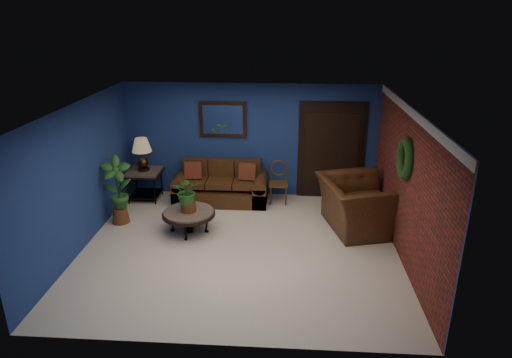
# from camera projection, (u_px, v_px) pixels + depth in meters

# --- Properties ---
(floor) EXTENTS (5.50, 5.50, 0.00)m
(floor) POSITION_uv_depth(u_px,v_px,m) (240.00, 247.00, 8.06)
(floor) COLOR beige
(floor) RESTS_ON ground
(wall_back) EXTENTS (5.50, 0.04, 2.50)m
(wall_back) POSITION_uv_depth(u_px,v_px,m) (251.00, 141.00, 9.95)
(wall_back) COLOR navy
(wall_back) RESTS_ON ground
(wall_left) EXTENTS (0.04, 5.00, 2.50)m
(wall_left) POSITION_uv_depth(u_px,v_px,m) (79.00, 178.00, 7.79)
(wall_left) COLOR navy
(wall_left) RESTS_ON ground
(wall_right_brick) EXTENTS (0.04, 5.00, 2.50)m
(wall_right_brick) POSITION_uv_depth(u_px,v_px,m) (407.00, 186.00, 7.45)
(wall_right_brick) COLOR maroon
(wall_right_brick) RESTS_ON ground
(ceiling) EXTENTS (5.50, 5.00, 0.02)m
(ceiling) POSITION_uv_depth(u_px,v_px,m) (238.00, 108.00, 7.18)
(ceiling) COLOR silver
(ceiling) RESTS_ON wall_back
(crown_molding) EXTENTS (0.03, 5.00, 0.14)m
(crown_molding) POSITION_uv_depth(u_px,v_px,m) (414.00, 114.00, 7.03)
(crown_molding) COLOR white
(crown_molding) RESTS_ON wall_right_brick
(wall_mirror) EXTENTS (1.02, 0.06, 0.77)m
(wall_mirror) POSITION_uv_depth(u_px,v_px,m) (223.00, 120.00, 9.79)
(wall_mirror) COLOR #432514
(wall_mirror) RESTS_ON wall_back
(closet_door) EXTENTS (1.44, 0.06, 2.18)m
(closet_door) POSITION_uv_depth(u_px,v_px,m) (331.00, 151.00, 9.89)
(closet_door) COLOR black
(closet_door) RESTS_ON wall_back
(wreath) EXTENTS (0.16, 0.72, 0.72)m
(wreath) POSITION_uv_depth(u_px,v_px,m) (405.00, 158.00, 7.34)
(wreath) COLOR black
(wreath) RESTS_ON wall_right_brick
(sofa) EXTENTS (2.00, 0.86, 0.90)m
(sofa) POSITION_uv_depth(u_px,v_px,m) (221.00, 188.00, 9.93)
(sofa) COLOR #4A2C15
(sofa) RESTS_ON ground
(coffee_table) EXTENTS (0.99, 0.99, 0.42)m
(coffee_table) POSITION_uv_depth(u_px,v_px,m) (189.00, 214.00, 8.50)
(coffee_table) COLOR #4A4540
(coffee_table) RESTS_ON ground
(end_table) EXTENTS (0.73, 0.73, 0.67)m
(end_table) POSITION_uv_depth(u_px,v_px,m) (144.00, 177.00, 9.94)
(end_table) COLOR #4A4540
(end_table) RESTS_ON ground
(table_lamp) EXTENTS (0.42, 0.42, 0.69)m
(table_lamp) POSITION_uv_depth(u_px,v_px,m) (142.00, 150.00, 9.72)
(table_lamp) COLOR #432514
(table_lamp) RESTS_ON end_table
(side_chair) EXTENTS (0.40, 0.40, 0.91)m
(side_chair) POSITION_uv_depth(u_px,v_px,m) (279.00, 179.00, 9.82)
(side_chair) COLOR #553418
(side_chair) RESTS_ON ground
(armchair) EXTENTS (1.62, 1.75, 0.96)m
(armchair) POSITION_uv_depth(u_px,v_px,m) (358.00, 205.00, 8.62)
(armchair) COLOR #4A2C15
(armchair) RESTS_ON ground
(coffee_plant) EXTENTS (0.56, 0.50, 0.69)m
(coffee_plant) POSITION_uv_depth(u_px,v_px,m) (188.00, 192.00, 8.35)
(coffee_plant) COLOR #5C3317
(coffee_plant) RESTS_ON coffee_table
(floor_plant) EXTENTS (0.37, 0.33, 0.73)m
(floor_plant) POSITION_uv_depth(u_px,v_px,m) (360.00, 190.00, 9.60)
(floor_plant) COLOR #5C3317
(floor_plant) RESTS_ON ground
(tall_plant) EXTENTS (0.67, 0.55, 1.35)m
(tall_plant) POSITION_uv_depth(u_px,v_px,m) (117.00, 188.00, 8.76)
(tall_plant) COLOR brown
(tall_plant) RESTS_ON ground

